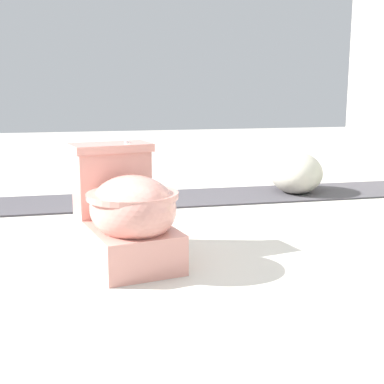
% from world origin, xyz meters
% --- Properties ---
extents(ground_plane, '(14.00, 14.00, 0.00)m').
position_xyz_m(ground_plane, '(0.00, 0.00, 0.00)').
color(ground_plane, '#B7B2A8').
extents(gravel_strip, '(0.56, 8.00, 0.01)m').
position_xyz_m(gravel_strip, '(-1.32, 0.50, 0.01)').
color(gravel_strip, '#423F44').
rests_on(gravel_strip, ground).
extents(toilet, '(0.69, 0.49, 0.52)m').
position_xyz_m(toilet, '(-0.08, -0.04, 0.22)').
color(toilet, tan).
rests_on(toilet, ground).
extents(boulder_near, '(0.57, 0.51, 0.30)m').
position_xyz_m(boulder_near, '(-1.34, 1.31, 0.15)').
color(boulder_near, '#ADA899').
rests_on(boulder_near, ground).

